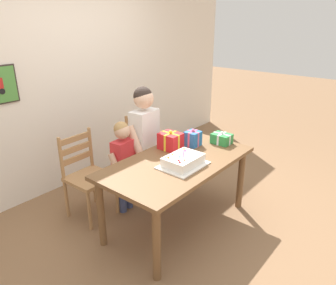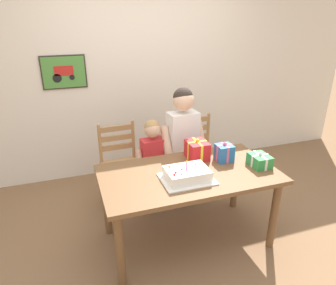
# 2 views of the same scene
# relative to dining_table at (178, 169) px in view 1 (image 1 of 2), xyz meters

# --- Properties ---
(ground_plane) EXTENTS (20.00, 20.00, 0.00)m
(ground_plane) POSITION_rel_dining_table_xyz_m (0.00, 0.00, -0.64)
(ground_plane) COLOR #846042
(back_wall) EXTENTS (6.40, 0.11, 2.60)m
(back_wall) POSITION_rel_dining_table_xyz_m (-0.00, 1.68, 0.66)
(back_wall) COLOR silver
(back_wall) RESTS_ON ground
(dining_table) EXTENTS (1.57, 0.85, 0.73)m
(dining_table) POSITION_rel_dining_table_xyz_m (0.00, 0.00, 0.00)
(dining_table) COLOR brown
(dining_table) RESTS_ON ground
(birthday_cake) EXTENTS (0.44, 0.34, 0.19)m
(birthday_cake) POSITION_rel_dining_table_xyz_m (-0.07, -0.12, 0.14)
(birthday_cake) COLOR white
(birthday_cake) RESTS_ON dining_table
(gift_box_red_large) EXTENTS (0.19, 0.23, 0.21)m
(gift_box_red_large) POSITION_rel_dining_table_xyz_m (0.18, 0.24, 0.18)
(gift_box_red_large) COLOR red
(gift_box_red_large) RESTS_ON dining_table
(gift_box_beside_cake) EXTENTS (0.16, 0.15, 0.20)m
(gift_box_beside_cake) POSITION_rel_dining_table_xyz_m (0.41, 0.11, 0.18)
(gift_box_beside_cake) COLOR #286BB7
(gift_box_beside_cake) RESTS_ON dining_table
(gift_box_corner_small) EXTENTS (0.17, 0.21, 0.15)m
(gift_box_corner_small) POSITION_rel_dining_table_xyz_m (0.66, -0.09, 0.15)
(gift_box_corner_small) COLOR #2D8E42
(gift_box_corner_small) RESTS_ON dining_table
(chair_left) EXTENTS (0.43, 0.43, 0.92)m
(chair_left) POSITION_rel_dining_table_xyz_m (-0.46, 0.86, -0.17)
(chair_left) COLOR #A87A4C
(chair_left) RESTS_ON ground
(chair_right) EXTENTS (0.46, 0.46, 0.92)m
(chair_right) POSITION_rel_dining_table_xyz_m (0.46, 0.86, -0.17)
(chair_right) COLOR #A87A4C
(chair_right) RESTS_ON ground
(child_older) EXTENTS (0.50, 0.29, 1.35)m
(child_older) POSITION_rel_dining_table_xyz_m (0.18, 0.61, 0.18)
(child_older) COLOR #38426B
(child_older) RESTS_ON ground
(child_younger) EXTENTS (0.39, 0.23, 1.04)m
(child_younger) POSITION_rel_dining_table_xyz_m (-0.15, 0.61, -0.01)
(child_younger) COLOR #38426B
(child_younger) RESTS_ON ground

